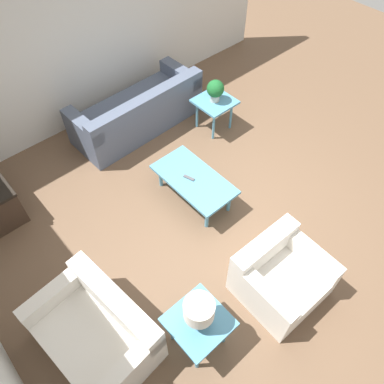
{
  "coord_description": "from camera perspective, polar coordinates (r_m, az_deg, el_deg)",
  "views": [
    {
      "loc": [
        -1.95,
        2.31,
        4.18
      ],
      "look_at": [
        0.25,
        0.34,
        0.55
      ],
      "focal_mm": 35.0,
      "sensor_mm": 36.0,
      "label": 1
    }
  ],
  "objects": [
    {
      "name": "sofa",
      "position": [
        6.24,
        -8.17,
        11.91
      ],
      "size": [
        0.91,
        2.16,
        0.77
      ],
      "rotation": [
        0.0,
        0.0,
        1.6
      ],
      "color": "#4C566B",
      "rests_on": "ground_plane"
    },
    {
      "name": "side_table_plant",
      "position": [
        6.09,
        3.45,
        13.17
      ],
      "size": [
        0.57,
        0.57,
        0.54
      ],
      "color": "teal",
      "rests_on": "ground_plane"
    },
    {
      "name": "ground_plane",
      "position": [
        5.16,
        4.71,
        -3.5
      ],
      "size": [
        14.0,
        14.0,
        0.0
      ],
      "primitive_type": "plane",
      "color": "brown"
    },
    {
      "name": "armchair",
      "position": [
        4.46,
        13.18,
        -12.39
      ],
      "size": [
        0.89,
        0.93,
        0.7
      ],
      "rotation": [
        0.0,
        0.0,
        -1.6
      ],
      "color": "silver",
      "rests_on": "ground_plane"
    },
    {
      "name": "wall_right",
      "position": [
        6.2,
        -16.28,
        21.85
      ],
      "size": [
        0.12,
        7.2,
        2.7
      ],
      "color": "silver",
      "rests_on": "ground_plane"
    },
    {
      "name": "loveseat",
      "position": [
        4.24,
        -14.18,
        -19.9
      ],
      "size": [
        1.35,
        0.98,
        0.7
      ],
      "rotation": [
        0.0,
        0.0,
        3.24
      ],
      "color": "silver",
      "rests_on": "ground_plane"
    },
    {
      "name": "side_table_lamp",
      "position": [
        3.95,
        1.0,
        -19.44
      ],
      "size": [
        0.57,
        0.57,
        0.54
      ],
      "color": "teal",
      "rests_on": "ground_plane"
    },
    {
      "name": "remote_control",
      "position": [
        5.01,
        -0.46,
        2.17
      ],
      "size": [
        0.16,
        0.09,
        0.02
      ],
      "color": "#4C4C51",
      "rests_on": "coffee_table"
    },
    {
      "name": "table_lamp",
      "position": [
        3.64,
        1.07,
        -17.68
      ],
      "size": [
        0.3,
        0.3,
        0.39
      ],
      "color": "#333333",
      "rests_on": "side_table_lamp"
    },
    {
      "name": "coffee_table",
      "position": [
        5.05,
        0.28,
        1.79
      ],
      "size": [
        1.17,
        0.61,
        0.4
      ],
      "color": "teal",
      "rests_on": "ground_plane"
    },
    {
      "name": "potted_plant",
      "position": [
        5.92,
        3.58,
        15.31
      ],
      "size": [
        0.27,
        0.27,
        0.36
      ],
      "color": "#B2ADA3",
      "rests_on": "side_table_plant"
    }
  ]
}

